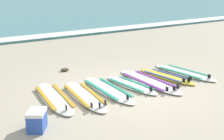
{
  "coord_description": "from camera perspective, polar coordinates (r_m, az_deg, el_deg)",
  "views": [
    {
      "loc": [
        -4.66,
        -6.34,
        2.77
      ],
      "look_at": [
        0.16,
        1.05,
        0.25
      ],
      "focal_mm": 53.46,
      "sensor_mm": 36.0,
      "label": 1
    }
  ],
  "objects": [
    {
      "name": "ground_plane",
      "position": [
        8.34,
        3.02,
        -3.47
      ],
      "size": [
        80.0,
        80.0,
        0.0
      ],
      "primitive_type": "plane",
      "color": "#B7AD93"
    },
    {
      "name": "wave_foam_strip",
      "position": [
        15.26,
        -14.85,
        5.16
      ],
      "size": [
        80.0,
        1.07,
        0.11
      ],
      "primitive_type": "cube",
      "color": "white",
      "rests_on": "ground"
    },
    {
      "name": "surfboard_0",
      "position": [
        7.86,
        -9.86,
        -4.65
      ],
      "size": [
        0.91,
        2.42,
        0.18
      ],
      "color": "silver",
      "rests_on": "ground"
    },
    {
      "name": "surfboard_1",
      "position": [
        7.89,
        -4.72,
        -4.38
      ],
      "size": [
        0.89,
        2.37,
        0.18
      ],
      "color": "white",
      "rests_on": "ground"
    },
    {
      "name": "surfboard_2",
      "position": [
        8.26,
        -0.68,
        -3.37
      ],
      "size": [
        0.73,
        2.36,
        0.18
      ],
      "color": "silver",
      "rests_on": "ground"
    },
    {
      "name": "surfboard_3",
      "position": [
        8.61,
        3.23,
        -2.57
      ],
      "size": [
        0.62,
        1.94,
        0.18
      ],
      "color": "white",
      "rests_on": "ground"
    },
    {
      "name": "surfboard_4",
      "position": [
        8.95,
        6.34,
        -1.94
      ],
      "size": [
        0.68,
        2.53,
        0.18
      ],
      "color": "white",
      "rests_on": "ground"
    },
    {
      "name": "surfboard_5",
      "position": [
        9.44,
        9.28,
        -1.09
      ],
      "size": [
        0.72,
        2.03,
        0.18
      ],
      "color": "yellow",
      "rests_on": "ground"
    },
    {
      "name": "surfboard_6",
      "position": [
        9.91,
        12.19,
        -0.43
      ],
      "size": [
        0.77,
        2.26,
        0.18
      ],
      "color": "white",
      "rests_on": "ground"
    },
    {
      "name": "cooler_box",
      "position": [
        6.37,
        -12.74,
        -8.34
      ],
      "size": [
        0.51,
        0.55,
        0.38
      ],
      "color": "#2D51B2",
      "rests_on": "ground"
    },
    {
      "name": "seaweed_clump_near_shoreline",
      "position": [
        10.06,
        -8.07,
        0.07
      ],
      "size": [
        0.26,
        0.21,
        0.09
      ],
      "primitive_type": "ellipsoid",
      "color": "#4C4228",
      "rests_on": "ground"
    }
  ]
}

